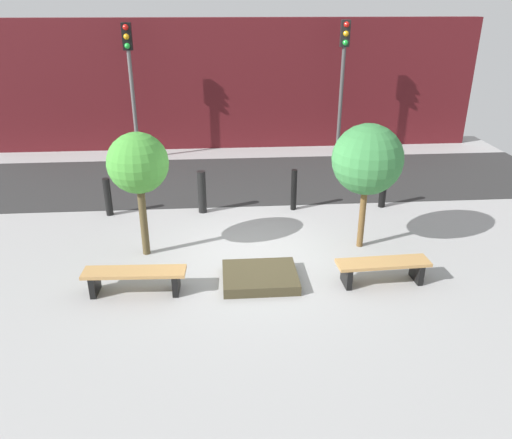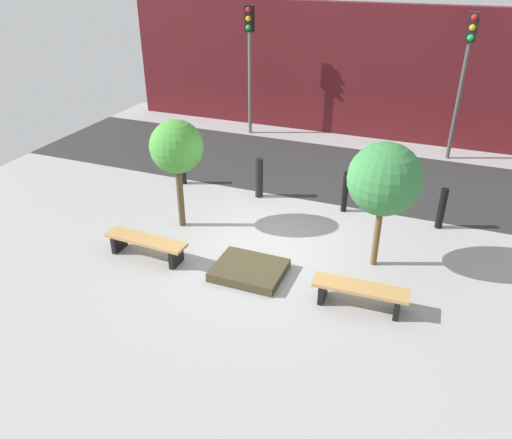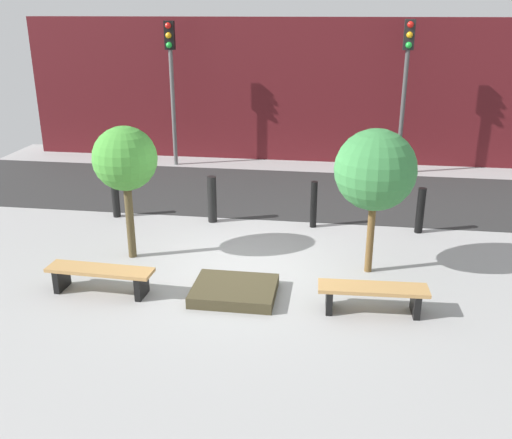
{
  "view_description": "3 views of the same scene",
  "coord_description": "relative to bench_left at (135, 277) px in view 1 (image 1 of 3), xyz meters",
  "views": [
    {
      "loc": [
        -0.69,
        -8.89,
        4.76
      ],
      "look_at": [
        -0.06,
        -0.76,
        1.15
      ],
      "focal_mm": 35.0,
      "sensor_mm": 36.0,
      "label": 1
    },
    {
      "loc": [
        3.15,
        -8.52,
        5.66
      ],
      "look_at": [
        -0.01,
        -0.61,
        1.04
      ],
      "focal_mm": 35.0,
      "sensor_mm": 36.0,
      "label": 2
    },
    {
      "loc": [
        1.57,
        -9.23,
        4.46
      ],
      "look_at": [
        0.36,
        -1.02,
        1.38
      ],
      "focal_mm": 40.0,
      "sensor_mm": 36.0,
      "label": 3
    }
  ],
  "objects": [
    {
      "name": "bench_right",
      "position": [
        4.43,
        0.0,
        -0.01
      ],
      "size": [
        1.7,
        0.5,
        0.44
      ],
      "rotation": [
        0.0,
        0.0,
        0.04
      ],
      "color": "black",
      "rests_on": "ground"
    },
    {
      "name": "traffic_light_west",
      "position": [
        -1.07,
        8.24,
        2.51
      ],
      "size": [
        0.28,
        0.27,
        4.13
      ],
      "color": "#5F5F5F",
      "rests_on": "ground"
    },
    {
      "name": "tree_behind_left_bench",
      "position": [
        0.0,
        1.49,
        1.58
      ],
      "size": [
        1.17,
        1.17,
        2.51
      ],
      "color": "#4E4128",
      "rests_on": "ground"
    },
    {
      "name": "planter_bed",
      "position": [
        2.21,
        0.2,
        -0.23
      ],
      "size": [
        1.36,
        1.1,
        0.19
      ],
      "primitive_type": "cube",
      "color": "#413A25",
      "rests_on": "ground"
    },
    {
      "name": "road_strip",
      "position": [
        2.21,
        5.89,
        -0.32
      ],
      "size": [
        18.0,
        4.13,
        0.01
      ],
      "primitive_type": "cube",
      "color": "#2D2D2D",
      "rests_on": "ground"
    },
    {
      "name": "tree_behind_right_bench",
      "position": [
        4.43,
        1.49,
        1.56
      ],
      "size": [
        1.4,
        1.4,
        2.59
      ],
      "color": "brown",
      "rests_on": "ground"
    },
    {
      "name": "bollard_center",
      "position": [
        3.33,
        3.57,
        0.19
      ],
      "size": [
        0.14,
        0.14,
        1.02
      ],
      "primitive_type": "cylinder",
      "color": "black",
      "rests_on": "ground"
    },
    {
      "name": "traffic_light_mid_west",
      "position": [
        5.5,
        8.25,
        2.54
      ],
      "size": [
        0.28,
        0.27,
        4.19
      ],
      "color": "#484848",
      "rests_on": "ground"
    },
    {
      "name": "bollard_right",
      "position": [
        5.56,
        3.57,
        0.17
      ],
      "size": [
        0.17,
        0.17,
        0.98
      ],
      "primitive_type": "cylinder",
      "color": "black",
      "rests_on": "ground"
    },
    {
      "name": "building_facade",
      "position": [
        2.21,
        9.5,
        1.79
      ],
      "size": [
        16.2,
        0.5,
        4.23
      ],
      "primitive_type": "cube",
      "color": "#511419",
      "rests_on": "ground"
    },
    {
      "name": "bollard_left",
      "position": [
        1.1,
        3.57,
        0.2
      ],
      "size": [
        0.2,
        0.2,
        1.04
      ],
      "primitive_type": "cylinder",
      "color": "black",
      "rests_on": "ground"
    },
    {
      "name": "bench_left",
      "position": [
        0.0,
        0.0,
        0.0
      ],
      "size": [
        1.8,
        0.49,
        0.44
      ],
      "rotation": [
        0.0,
        0.0,
        -0.04
      ],
      "color": "black",
      "rests_on": "ground"
    },
    {
      "name": "bollard_far_left",
      "position": [
        -1.13,
        3.57,
        0.14
      ],
      "size": [
        0.17,
        0.17,
        0.92
      ],
      "primitive_type": "cylinder",
      "color": "black",
      "rests_on": "ground"
    },
    {
      "name": "ground_plane",
      "position": [
        2.21,
        1.19,
        -0.32
      ],
      "size": [
        18.0,
        18.0,
        0.0
      ],
      "primitive_type": "plane",
      "color": "#9C9C9C"
    }
  ]
}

